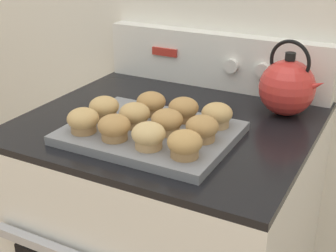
# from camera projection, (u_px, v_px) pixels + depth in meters

# --- Properties ---
(control_panel) EXTENTS (0.73, 0.07, 0.17)m
(control_panel) POSITION_uv_depth(u_px,v_px,m) (216.00, 60.00, 1.45)
(control_panel) COLOR white
(control_panel) RESTS_ON stove_range
(muffin_pan) EXTENTS (0.40, 0.31, 0.02)m
(muffin_pan) POSITION_uv_depth(u_px,v_px,m) (151.00, 133.00, 1.13)
(muffin_pan) COLOR slate
(muffin_pan) RESTS_ON stove_range
(muffin_r0_c0) EXTENTS (0.08, 0.08, 0.06)m
(muffin_r0_c0) POSITION_uv_depth(u_px,v_px,m) (83.00, 121.00, 1.10)
(muffin_r0_c0) COLOR #A37A4C
(muffin_r0_c0) RESTS_ON muffin_pan
(muffin_r0_c1) EXTENTS (0.08, 0.08, 0.06)m
(muffin_r0_c1) POSITION_uv_depth(u_px,v_px,m) (114.00, 128.00, 1.06)
(muffin_r0_c1) COLOR #A37A4C
(muffin_r0_c1) RESTS_ON muffin_pan
(muffin_r0_c2) EXTENTS (0.08, 0.08, 0.06)m
(muffin_r0_c2) POSITION_uv_depth(u_px,v_px,m) (149.00, 136.00, 1.02)
(muffin_r0_c2) COLOR tan
(muffin_r0_c2) RESTS_ON muffin_pan
(muffin_r0_c3) EXTENTS (0.08, 0.08, 0.06)m
(muffin_r0_c3) POSITION_uv_depth(u_px,v_px,m) (185.00, 144.00, 0.98)
(muffin_r0_c3) COLOR #A37A4C
(muffin_r0_c3) RESTS_ON muffin_pan
(muffin_r1_c0) EXTENTS (0.08, 0.08, 0.06)m
(muffin_r1_c0) POSITION_uv_depth(u_px,v_px,m) (104.00, 108.00, 1.18)
(muffin_r1_c0) COLOR #A37A4C
(muffin_r1_c0) RESTS_ON muffin_pan
(muffin_r1_c1) EXTENTS (0.08, 0.08, 0.06)m
(muffin_r1_c1) POSITION_uv_depth(u_px,v_px,m) (135.00, 115.00, 1.13)
(muffin_r1_c1) COLOR tan
(muffin_r1_c1) RESTS_ON muffin_pan
(muffin_r1_c2) EXTENTS (0.08, 0.08, 0.06)m
(muffin_r1_c2) POSITION_uv_depth(u_px,v_px,m) (167.00, 122.00, 1.10)
(muffin_r1_c2) COLOR tan
(muffin_r1_c2) RESTS_ON muffin_pan
(muffin_r1_c3) EXTENTS (0.08, 0.08, 0.06)m
(muffin_r1_c3) POSITION_uv_depth(u_px,v_px,m) (202.00, 129.00, 1.06)
(muffin_r1_c3) COLOR #A37A4C
(muffin_r1_c3) RESTS_ON muffin_pan
(muffin_r2_c1) EXTENTS (0.08, 0.08, 0.06)m
(muffin_r2_c1) POSITION_uv_depth(u_px,v_px,m) (151.00, 103.00, 1.21)
(muffin_r2_c1) COLOR #A37A4C
(muffin_r2_c1) RESTS_ON muffin_pan
(muffin_r2_c2) EXTENTS (0.08, 0.08, 0.06)m
(muffin_r2_c2) POSITION_uv_depth(u_px,v_px,m) (183.00, 109.00, 1.17)
(muffin_r2_c2) COLOR olive
(muffin_r2_c2) RESTS_ON muffin_pan
(muffin_r2_c3) EXTENTS (0.08, 0.08, 0.06)m
(muffin_r2_c3) POSITION_uv_depth(u_px,v_px,m) (217.00, 115.00, 1.13)
(muffin_r2_c3) COLOR tan
(muffin_r2_c3) RESTS_ON muffin_pan
(tea_kettle) EXTENTS (0.18, 0.15, 0.20)m
(tea_kettle) POSITION_uv_depth(u_px,v_px,m) (288.00, 87.00, 1.24)
(tea_kettle) COLOR red
(tea_kettle) RESTS_ON stove_range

